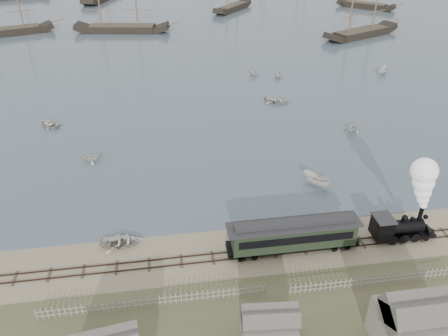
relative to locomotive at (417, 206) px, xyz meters
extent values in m
plane|color=gray|center=(-18.87, 2.00, -3.99)|extent=(600.00, 600.00, 0.00)
cube|color=#34231C|center=(-18.87, -0.50, -3.89)|extent=(120.00, 0.08, 0.12)
cube|color=#34231C|center=(-18.87, 0.50, -3.89)|extent=(120.00, 0.08, 0.12)
cube|color=#3A2D25|center=(-18.87, 0.00, -3.96)|extent=(120.00, 1.80, 0.06)
cube|color=black|center=(-0.70, 0.00, -3.32)|extent=(6.27, 1.84, 0.23)
cylinder|color=black|center=(-1.07, 0.00, -2.40)|extent=(3.87, 1.38, 1.38)
cube|color=black|center=(-3.10, 0.00, -2.22)|extent=(1.66, 2.03, 2.12)
cube|color=#2A2A2D|center=(-3.10, 0.00, -1.11)|extent=(1.84, 2.21, 0.11)
cylinder|color=black|center=(0.68, 0.00, -1.16)|extent=(0.41, 0.41, 1.47)
sphere|color=black|center=(-0.89, 0.00, -1.32)|extent=(0.59, 0.59, 0.59)
cone|color=black|center=(2.25, 0.00, -3.41)|extent=(1.29, 1.84, 1.84)
cube|color=black|center=(1.33, 0.00, -1.48)|extent=(0.32, 0.32, 0.32)
cube|color=black|center=(-12.10, 0.00, -3.33)|extent=(12.80, 2.10, 0.32)
cube|color=black|center=(-12.10, 0.00, -2.05)|extent=(11.88, 2.28, 2.28)
cube|color=black|center=(-12.10, -1.16, -1.82)|extent=(10.97, 0.06, 0.82)
cube|color=black|center=(-12.10, 1.16, -1.82)|extent=(10.97, 0.06, 0.82)
cube|color=#2A2A2D|center=(-12.10, 0.00, -0.86)|extent=(12.80, 2.47, 0.16)
cube|color=#2A2A2D|center=(-12.10, 0.00, -0.58)|extent=(11.42, 1.10, 0.41)
imported|color=silver|center=(-28.52, 3.27, -3.57)|extent=(3.01, 4.11, 0.83)
imported|color=silver|center=(-33.16, 20.33, -3.24)|extent=(2.31, 2.66, 1.38)
imported|color=silver|center=(-6.16, 10.51, -3.21)|extent=(3.78, 3.45, 1.44)
imported|color=silver|center=(-4.41, 35.70, -3.49)|extent=(4.61, 5.12, 0.87)
imported|color=silver|center=(3.79, 23.54, -3.20)|extent=(3.65, 3.66, 1.46)
imported|color=silver|center=(19.72, 46.53, -3.23)|extent=(3.40, 3.64, 1.40)
imported|color=silver|center=(-40.60, 32.04, -3.54)|extent=(4.48, 4.54, 0.77)
imported|color=silver|center=(-1.13, 47.66, -3.19)|extent=(3.00, 2.65, 1.48)
imported|color=silver|center=(-5.64, 49.47, -3.14)|extent=(3.32, 2.97, 1.58)
camera|label=1|loc=(-23.40, -30.77, 25.07)|focal=35.00mm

